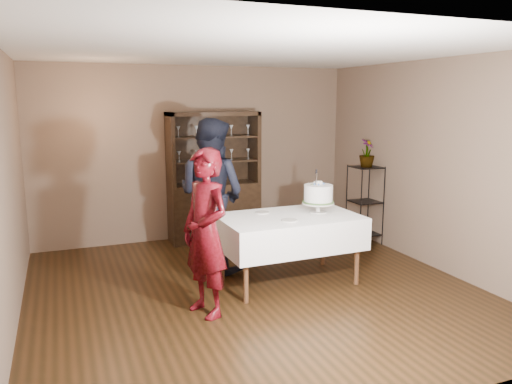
{
  "coord_description": "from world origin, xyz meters",
  "views": [
    {
      "loc": [
        -2.0,
        -5.12,
        2.19
      ],
      "look_at": [
        0.06,
        0.1,
        1.14
      ],
      "focal_mm": 35.0,
      "sensor_mm": 36.0,
      "label": 1
    }
  ],
  "objects_px": {
    "cake_table": "(289,232)",
    "woman": "(206,233)",
    "china_hutch": "(214,198)",
    "man": "(211,195)",
    "plant_etagere": "(365,201)",
    "potted_plant": "(367,153)",
    "cake": "(318,195)"
  },
  "relations": [
    {
      "from": "cake_table",
      "to": "cake",
      "type": "bearing_deg",
      "value": 5.0
    },
    {
      "from": "china_hutch",
      "to": "woman",
      "type": "relative_size",
      "value": 1.16
    },
    {
      "from": "cake_table",
      "to": "man",
      "type": "xyz_separation_m",
      "value": [
        -0.71,
        0.83,
        0.35
      ]
    },
    {
      "from": "plant_etagere",
      "to": "potted_plant",
      "type": "relative_size",
      "value": 2.85
    },
    {
      "from": "china_hutch",
      "to": "cake_table",
      "type": "distance_m",
      "value": 2.16
    },
    {
      "from": "china_hutch",
      "to": "cake",
      "type": "relative_size",
      "value": 3.71
    },
    {
      "from": "man",
      "to": "cake",
      "type": "relative_size",
      "value": 3.64
    },
    {
      "from": "china_hutch",
      "to": "cake",
      "type": "distance_m",
      "value": 2.25
    },
    {
      "from": "potted_plant",
      "to": "china_hutch",
      "type": "bearing_deg",
      "value": 151.77
    },
    {
      "from": "plant_etagere",
      "to": "woman",
      "type": "height_order",
      "value": "woman"
    },
    {
      "from": "woman",
      "to": "cake_table",
      "type": "bearing_deg",
      "value": 93.19
    },
    {
      "from": "woman",
      "to": "cake",
      "type": "bearing_deg",
      "value": 88.72
    },
    {
      "from": "china_hutch",
      "to": "plant_etagere",
      "type": "height_order",
      "value": "china_hutch"
    },
    {
      "from": "china_hutch",
      "to": "man",
      "type": "bearing_deg",
      "value": -108.11
    },
    {
      "from": "plant_etagere",
      "to": "potted_plant",
      "type": "bearing_deg",
      "value": -122.92
    },
    {
      "from": "china_hutch",
      "to": "cake",
      "type": "xyz_separation_m",
      "value": [
        0.69,
        -2.11,
        0.37
      ]
    },
    {
      "from": "woman",
      "to": "potted_plant",
      "type": "bearing_deg",
      "value": 97.49
    },
    {
      "from": "man",
      "to": "plant_etagere",
      "type": "bearing_deg",
      "value": -122.11
    },
    {
      "from": "woman",
      "to": "man",
      "type": "height_order",
      "value": "man"
    },
    {
      "from": "cake_table",
      "to": "woman",
      "type": "bearing_deg",
      "value": -156.4
    },
    {
      "from": "cake_table",
      "to": "potted_plant",
      "type": "bearing_deg",
      "value": 30.59
    },
    {
      "from": "woman",
      "to": "man",
      "type": "distance_m",
      "value": 1.42
    },
    {
      "from": "woman",
      "to": "plant_etagere",
      "type": "bearing_deg",
      "value": 97.97
    },
    {
      "from": "cake_table",
      "to": "potted_plant",
      "type": "distance_m",
      "value": 2.19
    },
    {
      "from": "china_hutch",
      "to": "man",
      "type": "height_order",
      "value": "china_hutch"
    },
    {
      "from": "plant_etagere",
      "to": "cake",
      "type": "xyz_separation_m",
      "value": [
        -1.39,
        -1.06,
        0.39
      ]
    },
    {
      "from": "plant_etagere",
      "to": "china_hutch",
      "type": "bearing_deg",
      "value": 153.17
    },
    {
      "from": "plant_etagere",
      "to": "woman",
      "type": "xyz_separation_m",
      "value": [
        -2.97,
        -1.6,
        0.21
      ]
    },
    {
      "from": "woman",
      "to": "potted_plant",
      "type": "xyz_separation_m",
      "value": [
        2.94,
        1.56,
        0.54
      ]
    },
    {
      "from": "man",
      "to": "cake",
      "type": "xyz_separation_m",
      "value": [
        1.12,
        -0.79,
        0.06
      ]
    },
    {
      "from": "woman",
      "to": "china_hutch",
      "type": "bearing_deg",
      "value": 141.09
    },
    {
      "from": "plant_etagere",
      "to": "cake_table",
      "type": "height_order",
      "value": "plant_etagere"
    }
  ]
}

